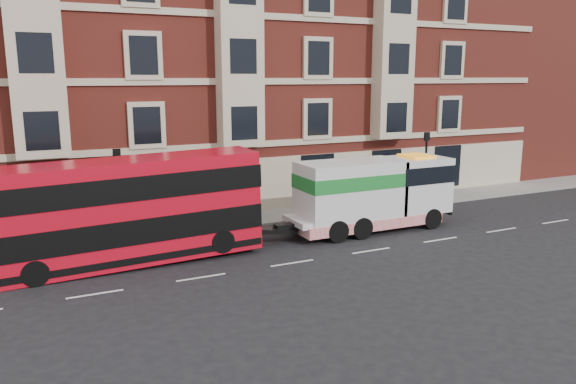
% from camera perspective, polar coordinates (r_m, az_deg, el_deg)
% --- Properties ---
extents(ground, '(120.00, 120.00, 0.00)m').
position_cam_1_polar(ground, '(23.98, 0.43, -7.24)').
color(ground, black).
rests_on(ground, ground).
extents(sidewalk, '(90.00, 3.00, 0.15)m').
position_cam_1_polar(sidewalk, '(30.59, -5.76, -2.96)').
color(sidewalk, slate).
rests_on(sidewalk, ground).
extents(victorian_terrace, '(45.00, 12.00, 20.40)m').
position_cam_1_polar(victorian_terrace, '(36.97, -9.46, 15.08)').
color(victorian_terrace, maroon).
rests_on(victorian_terrace, ground).
extents(filler_east, '(18.00, 10.00, 19.00)m').
position_cam_1_polar(filler_east, '(54.29, 25.65, 12.31)').
color(filler_east, maroon).
rests_on(filler_east, ground).
extents(lamp_post_west, '(0.35, 0.15, 4.35)m').
position_cam_1_polar(lamp_post_west, '(27.35, -16.82, 0.43)').
color(lamp_post_west, black).
rests_on(lamp_post_west, sidewalk).
extents(lamp_post_east, '(0.35, 0.15, 4.35)m').
position_cam_1_polar(lamp_post_east, '(34.87, 13.81, 2.93)').
color(lamp_post_east, black).
rests_on(lamp_post_east, sidewalk).
extents(double_decker_bus, '(10.99, 2.52, 4.45)m').
position_cam_1_polar(double_decker_bus, '(24.22, -15.95, -1.71)').
color(double_decker_bus, red).
rests_on(double_decker_bus, ground).
extents(tow_truck, '(8.80, 2.60, 3.66)m').
position_cam_1_polar(tow_truck, '(28.79, 8.42, -0.14)').
color(tow_truck, silver).
rests_on(tow_truck, ground).
extents(pedestrian, '(0.62, 0.41, 1.70)m').
position_cam_1_polar(pedestrian, '(28.43, -16.66, -2.61)').
color(pedestrian, '#1B1B37').
rests_on(pedestrian, sidewalk).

